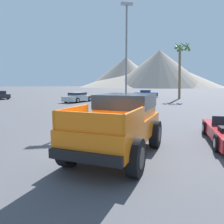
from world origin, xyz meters
TOP-DOWN VIEW (x-y plane):
  - ground_plane at (0.00, 0.00)m, footprint 320.00×320.00m
  - orange_pickup_truck at (0.28, 0.04)m, footprint 4.12×5.02m
  - parked_car_silver at (-0.44, 20.98)m, footprint 4.10×4.51m
  - parked_car_blue at (11.62, 29.25)m, footprint 4.48×3.31m
  - street_lamp_post at (2.93, 9.61)m, footprint 0.90×0.24m
  - palm_tree_tall at (15.20, 24.03)m, footprint 2.76×2.67m
  - distant_mountain_range at (42.71, 117.71)m, footprint 78.12×76.52m

SIDE VIEW (x-z plane):
  - ground_plane at x=0.00m, z-range 0.00..0.00m
  - parked_car_blue at x=11.62m, z-range 0.01..1.21m
  - parked_car_silver at x=-0.44m, z-range 0.02..1.24m
  - orange_pickup_truck at x=0.28m, z-range 0.13..2.13m
  - street_lamp_post at x=2.93m, z-range 0.79..9.13m
  - palm_tree_tall at x=15.20m, z-range 2.06..10.57m
  - distant_mountain_range at x=42.71m, z-range -2.40..17.66m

